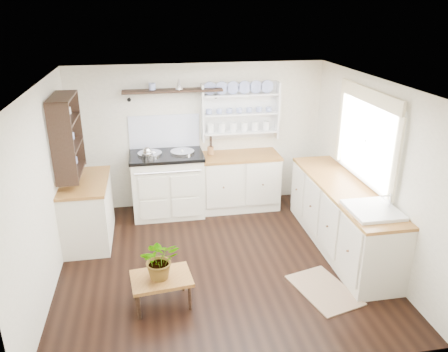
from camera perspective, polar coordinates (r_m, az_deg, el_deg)
The scene contains 19 objects.
floor at distance 5.80m, azimuth -0.69°, elevation -11.13°, with size 4.00×3.80×0.01m, color black.
wall_back at distance 7.05m, azimuth -3.26°, elevation 5.21°, with size 4.00×0.02×2.30m, color beige.
wall_right at distance 5.91m, azimuth 18.78°, elevation 0.75°, with size 0.02×3.80×2.30m, color beige.
wall_left at distance 5.35m, azimuth -22.40°, elevation -1.94°, with size 0.02×3.80×2.30m, color beige.
ceiling at distance 4.95m, azimuth -0.81°, elevation 11.86°, with size 4.00×3.80×0.01m, color white.
window at distance 5.88m, azimuth 18.15°, elevation 5.01°, with size 0.08×1.55×1.22m.
aga_cooker at distance 6.91m, azimuth -7.36°, elevation -0.94°, with size 1.12×0.77×1.03m.
back_cabinets at distance 7.09m, azimuth 1.97°, elevation -0.58°, with size 1.27×0.63×0.90m.
right_cabinets at distance 6.12m, azimuth 15.09°, elevation -5.12°, with size 0.62×2.43×0.90m.
belfast_sink at distance 5.38m, azimuth 18.71°, elevation -5.37°, with size 0.55×0.60×0.45m.
left_cabinets at distance 6.38m, azimuth -17.37°, elevation -4.27°, with size 0.62×1.13×0.90m.
plate_rack at distance 7.01m, azimuth 2.04°, elevation 8.57°, with size 1.20×0.22×0.90m.
high_shelf at distance 6.72m, azimuth -6.72°, elevation 10.94°, with size 1.50×0.29×0.16m.
left_shelving at distance 6.02m, azimuth -19.84°, elevation 5.04°, with size 0.28×0.80×1.05m, color black.
kettle at distance 6.61m, azimuth -9.95°, elevation 2.78°, with size 0.18×0.18×0.22m, color silver, non-canonical shape.
utensil_crock at distance 6.91m, azimuth -1.78°, elevation 3.33°, with size 0.10×0.10×0.12m, color brown.
center_table at distance 4.97m, azimuth -8.17°, elevation -13.35°, with size 0.70×0.53×0.35m.
potted_plant at distance 4.82m, azimuth -8.35°, elevation -10.67°, with size 0.42×0.36×0.46m, color #3F7233.
floor_rug at distance 5.42m, azimuth 12.91°, elevation -14.30°, with size 0.55×0.85×0.02m, color brown.
Camera 1 is at (-0.78, -4.81, 3.15)m, focal length 35.00 mm.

